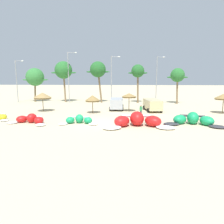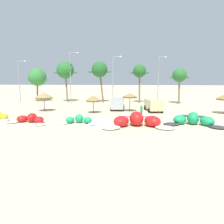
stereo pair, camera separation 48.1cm
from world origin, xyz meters
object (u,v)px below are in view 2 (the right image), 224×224
(palm_center_left, at_px, (140,72))
(lamppost_west_center, at_px, (71,75))
(kite_right_of_center, at_px, (193,120))
(person_near_kites, at_px, (141,111))
(palm_leftmost, at_px, (37,77))
(palm_center_right, at_px, (179,76))
(lamppost_east_center, at_px, (114,77))
(beach_umbrella_near_van, at_px, (44,96))
(palm_left_of_gap, at_px, (100,70))
(parked_van, at_px, (153,104))
(beach_umbrella_middle, at_px, (93,98))
(palm_left, at_px, (65,70))
(kite_left, at_px, (31,119))
(kite_left_of_center, at_px, (79,120))
(lamppost_west, at_px, (20,79))
(kite_center, at_px, (137,121))
(parked_car_second, at_px, (118,103))
(lamppost_east, at_px, (159,77))
(beach_umbrella_near_palms, at_px, (130,96))

(palm_center_left, distance_m, lamppost_west_center, 14.54)
(kite_right_of_center, height_order, person_near_kites, person_near_kites)
(palm_leftmost, distance_m, palm_center_right, 30.60)
(lamppost_east_center, bearing_deg, beach_umbrella_near_van, -131.51)
(beach_umbrella_near_van, xyz_separation_m, palm_left_of_gap, (7.14, 12.45, 4.46))
(beach_umbrella_near_van, xyz_separation_m, parked_van, (17.38, 1.71, -1.42))
(beach_umbrella_middle, relative_size, palm_leftmost, 0.37)
(person_near_kites, relative_size, palm_left, 0.18)
(parked_van, relative_size, lamppost_east_center, 0.52)
(kite_left, distance_m, person_near_kites, 14.17)
(lamppost_east_center, bearing_deg, palm_leftmost, 174.86)
(kite_left, bearing_deg, kite_right_of_center, 1.59)
(beach_umbrella_middle, xyz_separation_m, lamppost_east_center, (2.06, 12.69, 3.17))
(kite_left_of_center, bearing_deg, palm_center_right, 50.87)
(palm_center_left, distance_m, palm_center_right, 8.06)
(palm_left, xyz_separation_m, lamppost_west_center, (1.54, -1.10, -1.00))
(lamppost_west_center, bearing_deg, palm_center_left, 1.64)
(parked_van, xyz_separation_m, lamppost_west, (-27.70, 9.89, 3.96))
(palm_center_left, height_order, palm_center_right, palm_center_left)
(kite_left_of_center, xyz_separation_m, beach_umbrella_near_van, (-7.68, 8.13, 2.12))
(kite_left, xyz_separation_m, lamppost_west_center, (-0.83, 20.16, 5.48))
(lamppost_west_center, bearing_deg, kite_left, -87.64)
(kite_center, height_order, palm_left, palm_left)
(beach_umbrella_near_van, bearing_deg, kite_left, -77.31)
(kite_right_of_center, relative_size, beach_umbrella_middle, 2.45)
(parked_car_second, xyz_separation_m, person_near_kites, (3.62, -6.48, -0.27))
(beach_umbrella_near_van, distance_m, lamppost_east_center, 15.67)
(palm_left, bearing_deg, parked_car_second, -39.49)
(kite_center, distance_m, lamppost_west, 32.56)
(beach_umbrella_middle, xyz_separation_m, palm_left_of_gap, (-1.01, 13.60, 4.73))
(palm_left_of_gap, height_order, lamppost_east, lamppost_east)
(palm_left, xyz_separation_m, palm_center_left, (16.06, -0.69, -0.34))
(parked_van, bearing_deg, person_near_kites, -112.76)
(kite_left, height_order, person_near_kites, person_near_kites)
(parked_van, height_order, parked_car_second, same)
(kite_left_of_center, bearing_deg, kite_right_of_center, 1.43)
(lamppost_west, bearing_deg, kite_center, -39.94)
(kite_right_of_center, height_order, lamppost_east, lamppost_east)
(kite_right_of_center, relative_size, palm_leftmost, 0.90)
(parked_car_second, bearing_deg, beach_umbrella_middle, -129.59)
(lamppost_west_center, xyz_separation_m, lamppost_east, (18.78, 1.87, -0.47))
(person_near_kites, bearing_deg, lamppost_east, 74.93)
(kite_right_of_center, bearing_deg, palm_center_left, 104.63)
(kite_left, bearing_deg, beach_umbrella_near_palms, 37.99)
(kite_center, height_order, palm_left_of_gap, palm_left_of_gap)
(parked_car_second, bearing_deg, palm_left_of_gap, 115.12)
(kite_right_of_center, xyz_separation_m, person_near_kites, (-5.60, 4.31, 0.28))
(beach_umbrella_middle, xyz_separation_m, palm_left, (-8.65, 14.09, 4.66))
(kite_center, distance_m, lamppost_east, 23.94)
(lamppost_west_center, bearing_deg, kite_center, -57.47)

